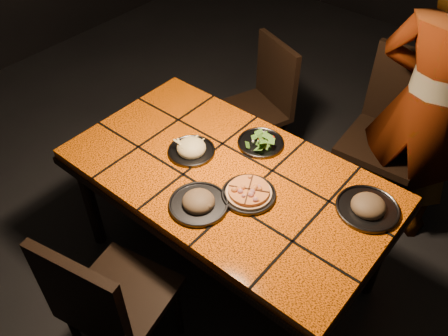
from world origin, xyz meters
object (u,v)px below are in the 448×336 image
Objects in this scene: plate_pizza at (249,193)px; plate_pasta at (191,149)px; dining_table at (228,184)px; diner at (427,108)px; chair_near at (106,301)px; chair_far_right at (394,125)px; chair_far_left at (262,99)px.

plate_pasta is at bearing 172.49° from plate_pizza.
dining_table is 0.21m from plate_pizza.
diner is at bearing 68.96° from plate_pizza.
chair_near reaches higher than dining_table.
dining_table is 1.16m from chair_far_right.
plate_pasta is at bearing -57.48° from chair_far_left.
dining_table is 0.26m from plate_pasta.
chair_far_left is 0.88× the size of chair_far_right.
plate_pasta is at bearing -86.65° from chair_near.
plate_pasta is at bearing 51.51° from diner.
plate_pasta reaches higher than plate_pizza.
chair_far_right reaches higher than plate_pasta.
chair_far_left is at bearing 115.68° from dining_table.
chair_far_left is 3.77× the size of plate_pasta.
plate_pasta is (0.18, -0.88, 0.25)m from chair_far_left.
chair_far_left is at bearing -88.32° from chair_near.
dining_table is at bearing 0.77° from plate_pasta.
dining_table is at bearing 60.76° from diner.
chair_far_right is 1.28m from plate_pasta.
diner reaches higher than plate_pasta.
chair_near is at bearing -107.06° from chair_far_right.
chair_far_right is (0.82, 0.21, 0.07)m from chair_far_left.
plate_pizza is at bearing -117.08° from chair_near.
dining_table is 1.70× the size of chair_near.
chair_near is (-0.03, -0.79, -0.13)m from dining_table.
chair_far_right is at bearing 69.62° from dining_table.
chair_far_right is (0.43, 1.87, 0.05)m from chair_near.
plate_pasta is (-0.64, -1.09, 0.18)m from chair_far_right.
chair_far_right is 0.60× the size of diner.
plate_pasta is (-0.81, -0.98, -0.09)m from diner.
chair_far_left is 0.53× the size of diner.
chair_near is at bearing -55.97° from chair_far_left.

